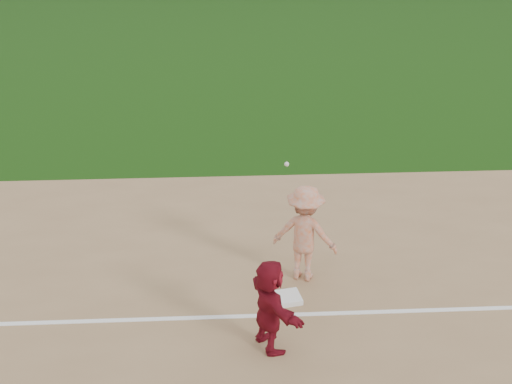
{
  "coord_description": "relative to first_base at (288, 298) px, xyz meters",
  "views": [
    {
      "loc": [
        -0.59,
        -9.85,
        6.96
      ],
      "look_at": [
        0.0,
        1.5,
        1.3
      ],
      "focal_mm": 45.0,
      "sensor_mm": 36.0,
      "label": 1
    }
  ],
  "objects": [
    {
      "name": "first_base_play",
      "position": [
        0.36,
        0.74,
        0.9
      ],
      "size": [
        1.4,
        1.1,
        2.49
      ],
      "color": "#ADADB0",
      "rests_on": "infield_dirt"
    },
    {
      "name": "ground",
      "position": [
        -0.49,
        0.36,
        -0.07
      ],
      "size": [
        160.0,
        160.0,
        0.0
      ],
      "primitive_type": "plane",
      "color": "#163B0B",
      "rests_on": "ground"
    },
    {
      "name": "first_base",
      "position": [
        0.0,
        0.0,
        0.0
      ],
      "size": [
        0.51,
        0.51,
        0.1
      ],
      "primitive_type": "cube",
      "rotation": [
        0.0,
        0.0,
        0.18
      ],
      "color": "white",
      "rests_on": "infield_dirt"
    },
    {
      "name": "base_runner",
      "position": [
        -0.43,
        -1.24,
        0.76
      ],
      "size": [
        1.02,
        1.57,
        1.62
      ],
      "primitive_type": "imported",
      "rotation": [
        0.0,
        0.0,
        1.97
      ],
      "color": "maroon",
      "rests_on": "infield_dirt"
    },
    {
      "name": "foul_line",
      "position": [
        -0.49,
        -0.44,
        -0.04
      ],
      "size": [
        60.0,
        0.1,
        0.01
      ],
      "primitive_type": "cube",
      "color": "white",
      "rests_on": "infield_dirt"
    }
  ]
}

